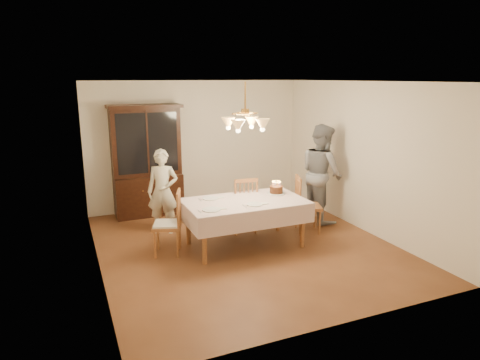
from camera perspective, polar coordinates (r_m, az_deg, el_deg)
name	(u,v)px	position (r m, az deg, el deg)	size (l,w,h in m)	color
ground	(245,245)	(7.03, 0.64, -8.71)	(5.00, 5.00, 0.00)	#5D311A
room_shell	(245,149)	(6.59, 0.68, 4.12)	(5.00, 5.00, 5.00)	white
dining_table	(245,205)	(6.80, 0.66, -3.37)	(1.90, 1.10, 0.76)	brown
china_hutch	(147,163)	(8.51, -12.31, 2.26)	(1.38, 0.54, 2.16)	black
chair_far_side	(243,208)	(7.48, 0.43, -3.69)	(0.48, 0.47, 1.00)	brown
chair_left_end	(168,226)	(6.66, -9.64, -6.01)	(0.54, 0.56, 1.00)	brown
chair_right_end	(307,207)	(7.60, 8.98, -3.59)	(0.54, 0.55, 1.00)	brown
elderly_woman	(163,192)	(7.51, -10.26, -1.52)	(0.54, 0.35, 1.47)	beige
adult_in_grey	(321,173)	(8.12, 10.81, 0.91)	(0.89, 0.69, 1.83)	slate
birthday_cake	(276,190)	(7.18, 4.86, -1.34)	(0.30, 0.30, 0.22)	white
place_setting_near_left	(212,210)	(6.31, -3.74, -3.96)	(0.42, 0.27, 0.02)	white
place_setting_near_right	(255,204)	(6.56, 2.05, -3.27)	(0.39, 0.24, 0.02)	white
place_setting_far_left	(211,198)	(6.89, -3.88, -2.45)	(0.40, 0.26, 0.02)	white
chandelier	(245,124)	(6.54, 0.69, 7.54)	(0.62, 0.62, 0.73)	#BF8C3F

